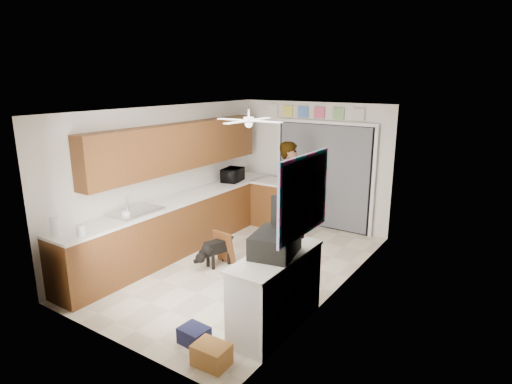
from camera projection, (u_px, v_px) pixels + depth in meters
The scene contains 40 objects.
floor at pixel (242, 266), 6.93m from camera, with size 5.00×5.00×0.00m, color beige.
ceiling at pixel (241, 109), 6.29m from camera, with size 5.00×5.00×0.00m, color white.
wall_back at pixel (313, 165), 8.63m from camera, with size 3.20×3.20×0.00m, color silver.
wall_front at pixel (107, 241), 4.60m from camera, with size 3.20×3.20×0.00m, color silver.
wall_left at pixel (167, 178), 7.47m from camera, with size 5.00×5.00×0.00m, color silver.
wall_right at pixel (339, 208), 5.76m from camera, with size 5.00×5.00×0.00m, color silver.
left_base_cabinets at pixel (182, 225), 7.51m from camera, with size 0.60×4.80×0.90m, color brown.
left_countertop at pixel (181, 199), 7.38m from camera, with size 0.62×4.80×0.04m, color white.
upper_cabinets at pixel (180, 146), 7.40m from camera, with size 0.32×4.00×0.80m, color brown.
sink_basin at pixel (136, 212), 6.57m from camera, with size 0.50×0.76×0.06m, color silver.
faucet at pixel (127, 204), 6.65m from camera, with size 0.03×0.03×0.22m, color silver.
peninsula_base at pixel (279, 205), 8.70m from camera, with size 1.00×0.60×0.90m, color brown.
peninsula_top at pixel (279, 182), 8.58m from camera, with size 1.04×0.64×0.04m, color white.
back_opening_recess at pixel (324, 176), 8.52m from camera, with size 2.00×0.06×2.10m, color black.
curtain_panel at pixel (323, 177), 8.49m from camera, with size 1.90×0.03×2.05m, color slate.
door_trim_left at pixel (279, 171), 9.04m from camera, with size 0.06×0.04×2.10m, color white.
door_trim_right at pixel (373, 183), 7.95m from camera, with size 0.06×0.04×2.10m, color white.
door_trim_head at pixel (325, 122), 8.22m from camera, with size 2.10×0.04×0.06m, color white.
header_frame_0 at pixel (288, 111), 8.65m from camera, with size 0.22×0.02×0.22m, color #E6DA4C.
header_frame_1 at pixel (303, 112), 8.47m from camera, with size 0.22×0.02×0.22m, color #4C7ACB.
header_frame_2 at pixel (319, 113), 8.28m from camera, with size 0.22×0.02×0.22m, color #D24F70.
header_frame_3 at pixel (338, 113), 8.07m from camera, with size 0.22×0.02×0.22m, color #78AE63.
header_frame_4 at pixel (359, 114), 7.85m from camera, with size 0.22×0.02×0.22m, color beige.
route66_sign at pixel (273, 110), 8.84m from camera, with size 0.22×0.02×0.26m, color silver.
right_counter_base at pixel (276, 293), 5.13m from camera, with size 0.50×1.40×0.90m, color white.
right_counter_top at pixel (276, 256), 5.02m from camera, with size 0.54×1.44×0.04m, color white.
abstract_painting at pixel (304, 196), 4.86m from camera, with size 0.03×1.15×0.95m, color #FF5DC5.
ceiling_fan at pixel (249, 121), 6.50m from camera, with size 1.14×1.14×0.24m, color white.
microwave at pixel (233, 175), 8.55m from camera, with size 0.49×0.33×0.27m, color black.
cup at pixel (126, 214), 6.34m from camera, with size 0.12×0.12×0.09m, color white.
jar_a at pixel (81, 231), 5.59m from camera, with size 0.10×0.10×0.14m, color silver.
paper_towel_roll at pixel (55, 226), 5.60m from camera, with size 0.12×0.12×0.26m, color white.
suitcase at pixel (275, 243), 4.99m from camera, with size 0.47×0.63×0.27m, color black.
suitcase_rim at pixel (275, 252), 5.02m from camera, with size 0.44×0.58×0.02m, color yellow.
suitcase_lid at pixel (288, 217), 5.16m from camera, with size 0.42×0.03×0.50m, color black.
cardboard_box at pixel (212, 355), 4.51m from camera, with size 0.37×0.28×0.23m, color #B77B39.
navy_crate at pixel (194, 335), 4.89m from camera, with size 0.32×0.26×0.19m, color #151835.
cabinet_door_panel at pixel (224, 247), 6.94m from camera, with size 0.38×0.03×0.57m, color brown.
man at pixel (290, 191), 7.94m from camera, with size 0.67×0.44×1.84m, color white.
dog at pixel (218, 251), 6.90m from camera, with size 0.26×0.61×0.48m, color black.
Camera 1 is at (3.71, -5.21, 2.94)m, focal length 30.00 mm.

